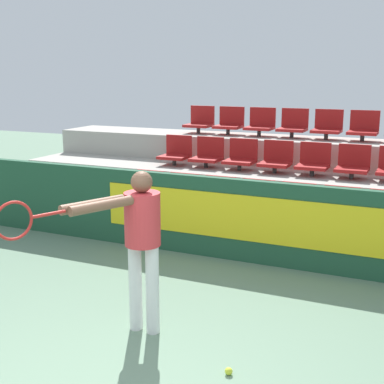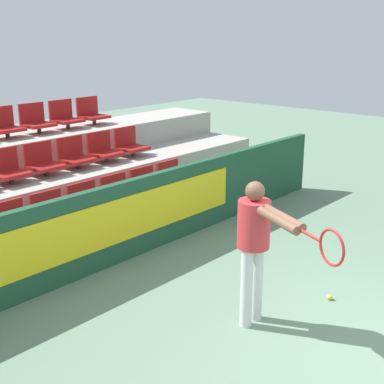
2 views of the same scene
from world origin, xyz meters
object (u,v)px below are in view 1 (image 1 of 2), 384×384
Objects in this scene: stadium_chair_8 at (208,155)px; stadium_chair_16 at (260,124)px; stadium_chair_12 at (353,164)px; stadium_chair_19 at (363,128)px; tennis_ball at (229,371)px; stadium_chair_2 at (217,197)px; stadium_chair_3 at (256,200)px; stadium_chair_1 at (181,193)px; stadium_chair_7 at (176,153)px; stadium_chair_11 at (313,162)px; tennis_player at (136,234)px; stadium_chair_4 at (296,205)px; stadium_chair_9 at (241,157)px; stadium_chair_0 at (147,190)px; stadium_chair_18 at (327,127)px; stadium_chair_5 at (340,209)px; stadium_chair_14 at (200,122)px; stadium_chair_15 at (229,123)px; stadium_chair_10 at (276,159)px; stadium_chair_17 at (293,125)px.

stadium_chair_8 is 1.00× the size of stadium_chair_16.
stadium_chair_12 is 1.00× the size of stadium_chair_19.
stadium_chair_8 reaches higher than tennis_ball.
stadium_chair_3 is (0.60, 0.00, 0.00)m from stadium_chair_2.
stadium_chair_1 is 1.30m from stadium_chair_7.
stadium_chair_11 is 0.32× the size of tennis_player.
stadium_chair_4 is (0.60, 0.00, 0.00)m from stadium_chair_3.
tennis_ball is (1.48, -4.53, -1.09)m from stadium_chair_9.
stadium_chair_0 is 3.34m from stadium_chair_18.
stadium_chair_1 is 2.41m from stadium_chair_5.
stadium_chair_7 is at bearing 120.60° from tennis_ball.
stadium_chair_14 is at bearing 131.36° from tennis_player.
stadium_chair_19 is (2.41, 0.00, 0.00)m from stadium_chair_15.
stadium_chair_19 is (0.60, 1.06, 0.45)m from stadium_chair_11.
stadium_chair_19 is at bearing 0.00° from stadium_chair_16.
stadium_chair_11 is (2.41, 1.06, 0.45)m from stadium_chair_0.
tennis_ball is (1.48, -3.47, -0.64)m from stadium_chair_2.
stadium_chair_12 is (1.21, 1.06, 0.45)m from stadium_chair_3.
stadium_chair_7 is 1.00× the size of stadium_chair_11.
stadium_chair_16 is at bearing 119.55° from stadium_chair_10.
stadium_chair_15 is at bearing 119.55° from stadium_chair_3.
stadium_chair_0 is 1.67m from stadium_chair_9.
stadium_chair_14 is (-1.81, 2.13, 0.91)m from stadium_chair_3.
stadium_chair_10 is 4.20m from tennis_player.
tennis_player is (-0.20, -4.19, -0.11)m from stadium_chair_10.
stadium_chair_8 is at bearing 0.00° from stadium_chair_7.
stadium_chair_1 is 2.39m from stadium_chair_14.
stadium_chair_3 is at bearing -90.00° from stadium_chair_10.
stadium_chair_12 reaches higher than stadium_chair_1.
tennis_player reaches higher than stadium_chair_9.
stadium_chair_9 is at bearing -41.41° from stadium_chair_14.
stadium_chair_14 reaches higher than stadium_chair_4.
tennis_player is at bearing -98.67° from stadium_chair_18.
stadium_chair_19 reaches higher than tennis_player.
stadium_chair_10 is 1.30m from stadium_chair_18.
stadium_chair_4 is at bearing -90.00° from stadium_chair_11.
stadium_chair_0 is 1.00× the size of stadium_chair_2.
stadium_chair_15 is (-0.60, 1.06, 0.45)m from stadium_chair_9.
stadium_chair_8 is at bearing -90.00° from stadium_chair_15.
stadium_chair_9 is 2.15m from stadium_chair_19.
stadium_chair_9 is (1.21, 1.06, 0.45)m from stadium_chair_0.
stadium_chair_7 is 1.21m from stadium_chair_9.
stadium_chair_0 is at bearing -130.38° from stadium_chair_17.
stadium_chair_3 is at bearing -60.45° from stadium_chair_15.
stadium_chair_9 is at bearing 149.55° from stadium_chair_5.
stadium_chair_0 is 1.00× the size of stadium_chair_9.
stadium_chair_10 is (1.21, 0.00, 0.00)m from stadium_chair_8.
stadium_chair_5 is 2.94m from stadium_chair_16.
stadium_chair_18 is at bearing 105.83° from stadium_chair_5.
stadium_chair_15 is at bearing 180.00° from stadium_chair_17.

